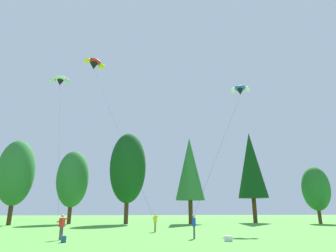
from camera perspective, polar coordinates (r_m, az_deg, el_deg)
name	(u,v)px	position (r m, az deg, el deg)	size (l,w,h in m)	color
treeline_tree_c	(16,172)	(46.76, -27.58, -8.05)	(4.95, 4.95, 11.67)	#472D19
treeline_tree_d	(73,179)	(47.36, -18.14, -9.78)	(4.72, 4.72, 10.82)	#472D19
treeline_tree_e	(128,168)	(45.56, -7.85, -8.06)	(5.47, 5.47, 13.59)	#472D19
treeline_tree_f	(190,169)	(45.92, 4.27, -8.30)	(4.47, 4.47, 13.04)	#472D19
treeline_tree_g	(251,165)	(51.68, 15.92, -7.30)	(4.88, 4.88, 14.90)	#472D19
treeline_tree_h	(316,189)	(51.69, 26.93, -10.85)	(4.11, 4.11, 8.56)	#472D19
kite_flyer_near	(62,225)	(22.48, -20.03, -17.66)	(0.68, 0.71, 1.69)	#4C4C51
kite_flyer_mid	(155,221)	(28.70, -2.51, -18.03)	(0.65, 0.67, 1.69)	gray
kite_flyer_far	(194,224)	(22.26, 5.11, -18.57)	(0.33, 0.60, 1.69)	#4C4C51
parafoil_kite_high_white	(60,80)	(44.35, -20.34, 8.37)	(7.15, 17.82, 18.68)	white
parafoil_kite_mid_red_yellow	(94,64)	(51.22, -14.23, 11.72)	(10.86, 18.12, 24.72)	red
parafoil_kite_far_blue_white	(240,90)	(40.88, 13.91, 6.87)	(11.02, 14.11, 17.07)	blue
backpack	(64,239)	(20.80, -19.73, -20.10)	(0.32, 0.24, 0.40)	#234C89
picnic_cooler	(229,239)	(20.88, 11.76, -20.73)	(0.52, 0.36, 0.34)	white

